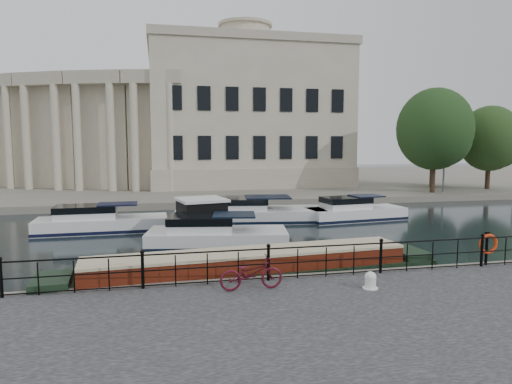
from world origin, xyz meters
TOP-DOWN VIEW (x-y plane):
  - ground_plane at (0.00, 0.00)m, footprint 160.00×160.00m
  - far_bank at (0.00, 39.00)m, footprint 120.00×42.00m
  - railing at (0.00, -2.25)m, footprint 24.14×0.14m
  - civic_building at (-1.00, 34.71)m, footprint 53.55×31.84m
  - lamp_posts at (26.00, 20.70)m, footprint 8.24×1.55m
  - bicycle at (-0.74, -3.06)m, footprint 1.97×0.73m
  - mooring_bollard at (2.88, -3.75)m, footprint 0.48×0.48m
  - life_ring_post at (8.31, -2.17)m, footprint 0.76×0.20m
  - narrowboat at (-0.32, -0.73)m, footprint 14.59×3.07m
  - harbour_hut at (-1.27, 7.50)m, footprint 3.79×3.37m
  - cabin_cruisers at (0.83, 10.03)m, footprint 22.78×10.85m
  - trees at (23.71, 21.88)m, footprint 13.13×11.13m

SIDE VIEW (x-z plane):
  - ground_plane at x=0.00m, z-range 0.00..0.00m
  - far_bank at x=0.00m, z-range 0.00..0.55m
  - narrowboat at x=-0.32m, z-range -0.40..1.13m
  - cabin_cruisers at x=0.83m, z-range -0.63..1.36m
  - mooring_bollard at x=2.88m, z-range 0.53..1.07m
  - harbour_hut at x=-1.27m, z-range -0.15..2.05m
  - bicycle at x=-0.74m, z-range 0.55..1.58m
  - railing at x=0.00m, z-range 0.59..1.81m
  - life_ring_post at x=8.31m, z-range 0.71..1.95m
  - lamp_posts at x=26.00m, z-range 0.76..8.83m
  - trees at x=23.71m, z-range 0.85..10.17m
  - civic_building at x=-1.00m, z-range -1.39..15.46m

